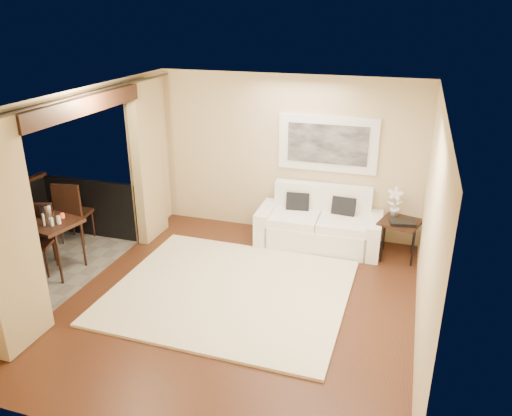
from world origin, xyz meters
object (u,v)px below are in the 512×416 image
at_px(ice_bucket, 46,211).
at_px(orchid, 395,202).
at_px(balcony_chair_far, 71,208).
at_px(side_table, 400,225).
at_px(balcony_chair_near, 38,232).
at_px(sofa, 319,225).
at_px(bistro_table, 52,227).

bearing_deg(ice_bucket, orchid, 22.59).
xyz_separation_m(orchid, ice_bucket, (-4.86, -2.02, 0.05)).
xyz_separation_m(orchid, balcony_chair_far, (-5.04, -1.26, -0.23)).
xyz_separation_m(side_table, balcony_chair_near, (-5.07, -1.98, 0.03)).
relative_size(sofa, balcony_chair_far, 1.88).
height_order(balcony_chair_far, ice_bucket, balcony_chair_far).
xyz_separation_m(balcony_chair_far, ice_bucket, (0.18, -0.76, 0.28)).
xyz_separation_m(balcony_chair_near, ice_bucket, (0.10, 0.12, 0.31)).
xyz_separation_m(bistro_table, ice_bucket, (-0.18, 0.14, 0.18)).
distance_m(side_table, bistro_table, 5.20).
xyz_separation_m(sofa, balcony_chair_near, (-3.81, -2.09, 0.25)).
height_order(orchid, balcony_chair_near, orchid).
relative_size(balcony_chair_near, ice_bucket, 5.10).
relative_size(bistro_table, balcony_chair_near, 0.79).
relative_size(sofa, bistro_table, 2.51).
height_order(sofa, ice_bucket, ice_bucket).
bearing_deg(balcony_chair_near, sofa, 10.98).
relative_size(balcony_chair_far, ice_bucket, 5.35).
height_order(side_table, bistro_table, bistro_table).
bearing_deg(sofa, balcony_chair_near, -152.74).
relative_size(sofa, side_table, 2.87).
bearing_deg(balcony_chair_far, side_table, -176.31).
bearing_deg(orchid, ice_bucket, -157.41).
xyz_separation_m(sofa, side_table, (1.27, -0.10, 0.22)).
height_order(orchid, balcony_chair_far, orchid).
height_order(sofa, balcony_chair_near, balcony_chair_near).
relative_size(balcony_chair_far, balcony_chair_near, 1.05).
bearing_deg(balcony_chair_far, orchid, -174.27).
height_order(bistro_table, ice_bucket, ice_bucket).
relative_size(sofa, ice_bucket, 10.08).
bearing_deg(ice_bucket, side_table, 20.47).
bearing_deg(orchid, bistro_table, -155.22).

